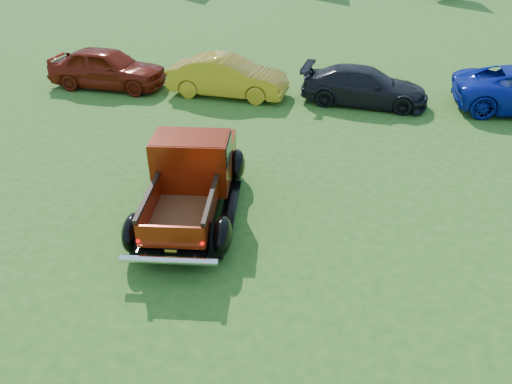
{
  "coord_description": "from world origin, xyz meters",
  "views": [
    {
      "loc": [
        1.53,
        -8.13,
        6.18
      ],
      "look_at": [
        -0.36,
        0.2,
        1.06
      ],
      "focal_mm": 35.0,
      "sensor_mm": 36.0,
      "label": 1
    }
  ],
  "objects_px": {
    "show_car_red": "(107,68)",
    "show_car_grey": "(364,86)",
    "show_car_yellow": "(228,77)",
    "pickup_truck": "(193,174)"
  },
  "relations": [
    {
      "from": "show_car_red",
      "to": "show_car_grey",
      "type": "height_order",
      "value": "show_car_red"
    },
    {
      "from": "show_car_yellow",
      "to": "show_car_red",
      "type": "bearing_deg",
      "value": 93.04
    },
    {
      "from": "show_car_red",
      "to": "show_car_grey",
      "type": "distance_m",
      "value": 9.25
    },
    {
      "from": "show_car_red",
      "to": "show_car_grey",
      "type": "relative_size",
      "value": 1.01
    },
    {
      "from": "show_car_red",
      "to": "show_car_yellow",
      "type": "height_order",
      "value": "show_car_red"
    },
    {
      "from": "pickup_truck",
      "to": "show_car_red",
      "type": "distance_m",
      "value": 9.12
    },
    {
      "from": "show_car_yellow",
      "to": "show_car_grey",
      "type": "height_order",
      "value": "show_car_yellow"
    },
    {
      "from": "show_car_yellow",
      "to": "show_car_grey",
      "type": "distance_m",
      "value": 4.71
    },
    {
      "from": "show_car_red",
      "to": "show_car_yellow",
      "type": "distance_m",
      "value": 4.54
    },
    {
      "from": "pickup_truck",
      "to": "show_car_yellow",
      "type": "distance_m",
      "value": 7.29
    }
  ]
}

